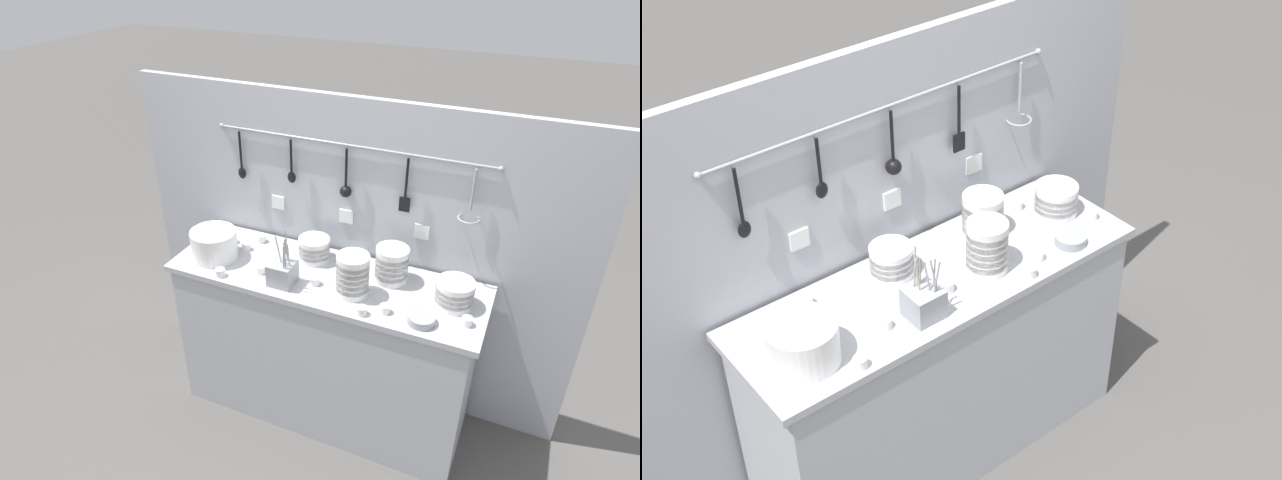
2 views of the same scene
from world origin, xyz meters
TOP-DOWN VIEW (x-y plane):
  - ground_plane at (0.00, 0.00)m, footprint 20.00×20.00m
  - counter at (0.00, 0.00)m, footprint 1.50×0.48m
  - back_wall at (0.00, 0.28)m, footprint 2.30×0.11m
  - bowl_stack_tall_left at (-0.11, 0.11)m, footprint 0.15×0.15m
  - bowl_stack_nested_right at (0.29, 0.09)m, footprint 0.15×0.15m
  - bowl_stack_wide_centre at (0.59, 0.02)m, footprint 0.16×0.16m
  - bowl_stack_short_front at (0.16, -0.08)m, footprint 0.15×0.15m
  - plate_stack at (-0.57, -0.07)m, footprint 0.23×0.23m
  - steel_mixing_bowl at (0.50, -0.15)m, footprint 0.12×0.12m
  - cutlery_caddy at (-0.16, -0.13)m, footprint 0.11×0.11m
  - cup_front_left at (-0.45, -0.20)m, footprint 0.05×0.05m
  - cup_by_caddy at (-0.02, -0.08)m, footprint 0.05×0.05m
  - cup_edge_near at (-0.43, 0.15)m, footprint 0.05×0.05m
  - cup_back_right at (0.67, -0.09)m, footprint 0.05×0.05m
  - cup_beside_plates at (0.25, -0.20)m, footprint 0.05×0.05m
  - cup_back_left at (-0.29, -0.10)m, footprint 0.05×0.05m
  - cup_front_right at (-0.56, 0.09)m, footprint 0.05×0.05m
  - cup_edge_far at (0.34, -0.15)m, footprint 0.05×0.05m
  - cup_centre at (0.50, 0.14)m, footprint 0.05×0.05m
  - cup_mid_row at (-0.46, 0.05)m, footprint 0.05×0.05m

SIDE VIEW (x-z plane):
  - ground_plane at x=0.00m, z-range 0.00..0.00m
  - counter at x=0.00m, z-range 0.00..0.86m
  - back_wall at x=0.00m, z-range 0.00..1.64m
  - steel_mixing_bowl at x=0.50m, z-range 0.86..0.90m
  - cup_front_left at x=-0.45m, z-range 0.86..0.90m
  - cup_by_caddy at x=-0.02m, z-range 0.86..0.90m
  - cup_edge_near at x=-0.43m, z-range 0.86..0.90m
  - cup_back_right at x=0.67m, z-range 0.86..0.90m
  - cup_beside_plates at x=0.25m, z-range 0.86..0.90m
  - cup_back_left at x=-0.29m, z-range 0.86..0.90m
  - cup_front_right at x=-0.56m, z-range 0.86..0.90m
  - cup_edge_far at x=0.34m, z-range 0.86..0.90m
  - cup_centre at x=0.50m, z-range 0.86..0.90m
  - cup_mid_row at x=-0.46m, z-range 0.86..0.90m
  - cutlery_caddy at x=-0.16m, z-range 0.79..1.05m
  - bowl_stack_tall_left at x=-0.11m, z-range 0.86..0.98m
  - bowl_stack_wide_centre at x=0.59m, z-range 0.86..0.98m
  - plate_stack at x=-0.57m, z-range 0.86..1.00m
  - bowl_stack_nested_right at x=0.29m, z-range 0.86..1.03m
  - bowl_stack_short_front at x=0.16m, z-range 0.86..1.06m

